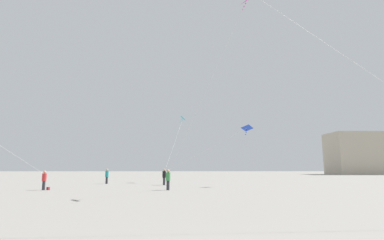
{
  "coord_description": "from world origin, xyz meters",
  "views": [
    {
      "loc": [
        -0.73,
        -4.19,
        1.86
      ],
      "look_at": [
        0.0,
        19.51,
        5.7
      ],
      "focal_mm": 27.56,
      "sensor_mm": 36.0,
      "label": 1
    }
  ],
  "objects_px": {
    "kite_cyan_diamond": "(183,118)",
    "kite_cobalt_delta": "(245,129)",
    "person_in_black": "(164,176)",
    "person_in_teal": "(107,175)",
    "person_in_green": "(168,179)",
    "person_in_red": "(44,179)",
    "kite_magenta_delta": "(244,6)",
    "building_left_hall": "(374,154)",
    "handbag_beside_flyer": "(48,188)"
  },
  "relations": [
    {
      "from": "person_in_green",
      "to": "person_in_teal",
      "type": "relative_size",
      "value": 0.98
    },
    {
      "from": "person_in_red",
      "to": "person_in_green",
      "type": "bearing_deg",
      "value": 53.17
    },
    {
      "from": "person_in_black",
      "to": "person_in_green",
      "type": "bearing_deg",
      "value": 160.32
    },
    {
      "from": "person_in_green",
      "to": "person_in_teal",
      "type": "xyz_separation_m",
      "value": [
        -7.65,
        10.05,
        0.02
      ]
    },
    {
      "from": "person_in_black",
      "to": "person_in_green",
      "type": "xyz_separation_m",
      "value": [
        0.78,
        -7.29,
        -0.02
      ]
    },
    {
      "from": "building_left_hall",
      "to": "kite_cobalt_delta",
      "type": "bearing_deg",
      "value": -132.82
    },
    {
      "from": "person_in_teal",
      "to": "building_left_hall",
      "type": "relative_size",
      "value": 0.07
    },
    {
      "from": "person_in_black",
      "to": "person_in_teal",
      "type": "height_order",
      "value": "person_in_black"
    },
    {
      "from": "person_in_black",
      "to": "building_left_hall",
      "type": "xyz_separation_m",
      "value": [
        55.75,
        48.78,
        4.81
      ]
    },
    {
      "from": "building_left_hall",
      "to": "handbag_beside_flyer",
      "type": "xyz_separation_m",
      "value": [
        -65.07,
        -55.58,
        -5.64
      ]
    },
    {
      "from": "person_in_green",
      "to": "kite_cyan_diamond",
      "type": "relative_size",
      "value": 0.23
    },
    {
      "from": "person_in_red",
      "to": "person_in_teal",
      "type": "distance_m",
      "value": 10.05
    },
    {
      "from": "person_in_teal",
      "to": "handbag_beside_flyer",
      "type": "xyz_separation_m",
      "value": [
        -2.46,
        -9.55,
        -0.83
      ]
    },
    {
      "from": "person_in_red",
      "to": "kite_cyan_diamond",
      "type": "relative_size",
      "value": 0.21
    },
    {
      "from": "person_in_teal",
      "to": "building_left_hall",
      "type": "bearing_deg",
      "value": -105.85
    },
    {
      "from": "person_in_green",
      "to": "handbag_beside_flyer",
      "type": "relative_size",
      "value": 5.33
    },
    {
      "from": "kite_cobalt_delta",
      "to": "handbag_beside_flyer",
      "type": "relative_size",
      "value": 29.0
    },
    {
      "from": "person_in_black",
      "to": "kite_cobalt_delta",
      "type": "xyz_separation_m",
      "value": [
        8.46,
        -2.24,
        4.85
      ]
    },
    {
      "from": "person_in_teal",
      "to": "person_in_black",
      "type": "bearing_deg",
      "value": -164.02
    },
    {
      "from": "kite_cobalt_delta",
      "to": "person_in_green",
      "type": "bearing_deg",
      "value": -146.67
    },
    {
      "from": "person_in_green",
      "to": "kite_cobalt_delta",
      "type": "height_order",
      "value": "kite_cobalt_delta"
    },
    {
      "from": "kite_magenta_delta",
      "to": "person_in_green",
      "type": "bearing_deg",
      "value": 147.8
    },
    {
      "from": "kite_magenta_delta",
      "to": "building_left_hall",
      "type": "height_order",
      "value": "kite_magenta_delta"
    },
    {
      "from": "person_in_red",
      "to": "person_in_black",
      "type": "bearing_deg",
      "value": 90.84
    },
    {
      "from": "kite_magenta_delta",
      "to": "kite_cyan_diamond",
      "type": "bearing_deg",
      "value": 105.37
    },
    {
      "from": "building_left_hall",
      "to": "handbag_beside_flyer",
      "type": "bearing_deg",
      "value": -139.5
    },
    {
      "from": "handbag_beside_flyer",
      "to": "kite_cyan_diamond",
      "type": "bearing_deg",
      "value": 49.5
    },
    {
      "from": "person_in_teal",
      "to": "kite_cyan_diamond",
      "type": "bearing_deg",
      "value": -119.45
    },
    {
      "from": "person_in_black",
      "to": "kite_magenta_delta",
      "type": "relative_size",
      "value": 0.12
    },
    {
      "from": "building_left_hall",
      "to": "person_in_green",
      "type": "bearing_deg",
      "value": -134.43
    },
    {
      "from": "person_in_green",
      "to": "kite_cobalt_delta",
      "type": "distance_m",
      "value": 10.4
    },
    {
      "from": "kite_cyan_diamond",
      "to": "kite_magenta_delta",
      "type": "relative_size",
      "value": 0.54
    },
    {
      "from": "person_in_red",
      "to": "person_in_black",
      "type": "height_order",
      "value": "person_in_black"
    },
    {
      "from": "person_in_black",
      "to": "person_in_red",
      "type": "bearing_deg",
      "value": 99.67
    },
    {
      "from": "person_in_teal",
      "to": "kite_magenta_delta",
      "type": "bearing_deg",
      "value": 172.5
    },
    {
      "from": "person_in_green",
      "to": "kite_magenta_delta",
      "type": "xyz_separation_m",
      "value": [
        6.04,
        -3.8,
        13.61
      ]
    },
    {
      "from": "kite_cyan_diamond",
      "to": "building_left_hall",
      "type": "bearing_deg",
      "value": 38.21
    },
    {
      "from": "person_in_green",
      "to": "handbag_beside_flyer",
      "type": "distance_m",
      "value": 10.15
    },
    {
      "from": "person_in_black",
      "to": "handbag_beside_flyer",
      "type": "bearing_deg",
      "value": 100.27
    },
    {
      "from": "person_in_red",
      "to": "kite_cyan_diamond",
      "type": "bearing_deg",
      "value": 104.21
    },
    {
      "from": "kite_cyan_diamond",
      "to": "kite_cobalt_delta",
      "type": "height_order",
      "value": "kite_cyan_diamond"
    },
    {
      "from": "person_in_green",
      "to": "person_in_red",
      "type": "bearing_deg",
      "value": 6.72
    },
    {
      "from": "kite_cyan_diamond",
      "to": "person_in_black",
      "type": "bearing_deg",
      "value": -107.19
    },
    {
      "from": "person_in_black",
      "to": "person_in_green",
      "type": "height_order",
      "value": "person_in_black"
    },
    {
      "from": "person_in_black",
      "to": "person_in_teal",
      "type": "xyz_separation_m",
      "value": [
        -6.86,
        2.75,
        -0.0
      ]
    },
    {
      "from": "person_in_red",
      "to": "kite_magenta_delta",
      "type": "bearing_deg",
      "value": 41.07
    },
    {
      "from": "person_in_green",
      "to": "kite_cobalt_delta",
      "type": "bearing_deg",
      "value": -137.77
    },
    {
      "from": "person_in_red",
      "to": "person_in_green",
      "type": "relative_size",
      "value": 0.94
    },
    {
      "from": "person_in_green",
      "to": "kite_magenta_delta",
      "type": "distance_m",
      "value": 15.37
    },
    {
      "from": "person_in_red",
      "to": "building_left_hall",
      "type": "xyz_separation_m",
      "value": [
        65.42,
        55.68,
        4.88
      ]
    }
  ]
}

